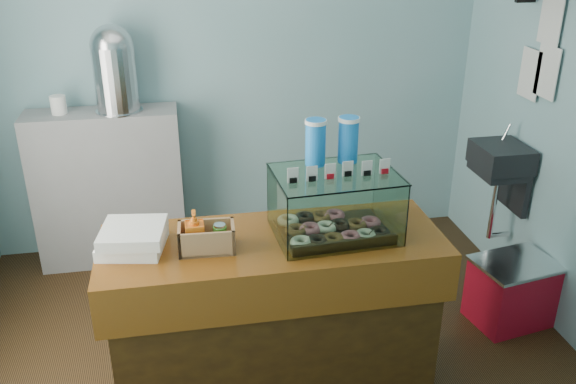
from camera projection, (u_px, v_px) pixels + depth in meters
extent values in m
plane|color=black|center=(267.00, 359.00, 3.42)|extent=(3.50, 3.50, 0.00)
cube|color=#76A7AC|center=(231.00, 55.00, 4.19)|extent=(3.50, 0.04, 2.80)
cube|color=#76A7AC|center=(352.00, 300.00, 1.50)|extent=(3.50, 0.04, 2.80)
cube|color=black|center=(501.00, 157.00, 3.81)|extent=(0.30, 0.35, 0.15)
cube|color=black|center=(515.00, 184.00, 3.92)|extent=(0.04, 0.30, 0.35)
cylinder|color=silver|center=(506.00, 133.00, 3.86)|extent=(0.02, 0.02, 0.12)
cylinder|color=silver|center=(494.00, 207.00, 3.96)|extent=(0.04, 0.04, 0.45)
cube|color=silver|center=(547.00, 72.00, 3.52)|extent=(0.01, 0.21, 0.30)
cube|color=silver|center=(530.00, 74.00, 3.69)|extent=(0.01, 0.21, 0.30)
cube|color=silver|center=(551.00, 18.00, 3.44)|extent=(0.01, 0.21, 0.30)
cube|color=#43290C|center=(274.00, 324.00, 3.03)|extent=(1.50, 0.56, 0.84)
cube|color=#4F250A|center=(273.00, 245.00, 2.84)|extent=(1.60, 0.60, 0.06)
cube|color=#4F250A|center=(284.00, 300.00, 2.64)|extent=(1.60, 0.04, 0.18)
cube|color=gray|center=(110.00, 188.00, 4.23)|extent=(1.00, 0.32, 1.10)
cube|color=#301E0E|center=(334.00, 231.00, 2.88)|extent=(0.51, 0.38, 0.02)
torus|color=beige|center=(302.00, 242.00, 2.73)|extent=(0.10, 0.10, 0.03)
torus|color=black|center=(318.00, 240.00, 2.74)|extent=(0.10, 0.10, 0.03)
torus|color=brown|center=(334.00, 238.00, 2.76)|extent=(0.10, 0.10, 0.03)
torus|color=#C45C6A|center=(350.00, 237.00, 2.78)|extent=(0.10, 0.10, 0.03)
torus|color=beige|center=(365.00, 235.00, 2.79)|extent=(0.10, 0.10, 0.03)
torus|color=black|center=(380.00, 233.00, 2.81)|extent=(0.10, 0.10, 0.03)
torus|color=brown|center=(296.00, 231.00, 2.83)|extent=(0.10, 0.10, 0.03)
torus|color=#C45C6A|center=(311.00, 229.00, 2.85)|extent=(0.10, 0.10, 0.03)
torus|color=beige|center=(326.00, 227.00, 2.86)|extent=(0.10, 0.10, 0.03)
torus|color=black|center=(341.00, 225.00, 2.88)|extent=(0.10, 0.10, 0.03)
torus|color=brown|center=(356.00, 223.00, 2.89)|extent=(0.10, 0.10, 0.03)
torus|color=#C45C6A|center=(371.00, 222.00, 2.91)|extent=(0.10, 0.10, 0.03)
torus|color=beige|center=(289.00, 220.00, 2.93)|extent=(0.10, 0.10, 0.03)
torus|color=black|center=(304.00, 218.00, 2.95)|extent=(0.10, 0.10, 0.03)
torus|color=brown|center=(319.00, 216.00, 2.96)|extent=(0.10, 0.10, 0.03)
torus|color=#C45C6A|center=(334.00, 215.00, 2.98)|extent=(0.10, 0.10, 0.03)
cube|color=white|center=(349.00, 224.00, 2.65)|extent=(0.55, 0.04, 0.30)
cube|color=white|center=(322.00, 188.00, 3.00)|extent=(0.55, 0.04, 0.30)
cube|color=white|center=(277.00, 211.00, 2.76)|extent=(0.03, 0.40, 0.30)
cube|color=white|center=(390.00, 199.00, 2.88)|extent=(0.03, 0.40, 0.30)
cube|color=white|center=(336.00, 174.00, 2.76)|extent=(0.58, 0.44, 0.01)
cube|color=silver|center=(293.00, 175.00, 2.65)|extent=(0.05, 0.01, 0.07)
cube|color=black|center=(293.00, 180.00, 2.66)|extent=(0.03, 0.02, 0.02)
cube|color=silver|center=(312.00, 173.00, 2.67)|extent=(0.05, 0.01, 0.07)
cube|color=black|center=(312.00, 178.00, 2.68)|extent=(0.03, 0.02, 0.02)
cube|color=silver|center=(330.00, 171.00, 2.69)|extent=(0.05, 0.01, 0.07)
cube|color=#AB0D18|center=(330.00, 176.00, 2.70)|extent=(0.03, 0.02, 0.02)
cube|color=silver|center=(349.00, 170.00, 2.71)|extent=(0.05, 0.01, 0.07)
cube|color=black|center=(348.00, 174.00, 2.72)|extent=(0.03, 0.02, 0.02)
cube|color=silver|center=(367.00, 168.00, 2.73)|extent=(0.05, 0.01, 0.07)
cube|color=black|center=(367.00, 173.00, 2.74)|extent=(0.03, 0.02, 0.02)
cube|color=silver|center=(385.00, 166.00, 2.75)|extent=(0.05, 0.01, 0.07)
cube|color=#AB0D18|center=(384.00, 171.00, 2.76)|extent=(0.03, 0.02, 0.02)
cylinder|color=#1B82E8|center=(315.00, 142.00, 2.82)|extent=(0.09, 0.09, 0.22)
cylinder|color=white|center=(316.00, 122.00, 2.78)|extent=(0.10, 0.10, 0.02)
cylinder|color=#1B82E8|center=(348.00, 140.00, 2.85)|extent=(0.09, 0.09, 0.22)
cylinder|color=white|center=(349.00, 119.00, 2.81)|extent=(0.10, 0.10, 0.02)
cube|color=#A27951|center=(207.00, 248.00, 2.74)|extent=(0.26, 0.16, 0.01)
cube|color=#A27951|center=(207.00, 245.00, 2.66)|extent=(0.25, 0.03, 0.12)
cube|color=#A27951|center=(206.00, 231.00, 2.78)|extent=(0.25, 0.03, 0.12)
cube|color=#A27951|center=(180.00, 240.00, 2.70)|extent=(0.02, 0.15, 0.12)
cube|color=#A27951|center=(233.00, 236.00, 2.73)|extent=(0.02, 0.15, 0.12)
imported|color=orange|center=(195.00, 230.00, 2.69)|extent=(0.09, 0.09, 0.18)
cylinder|color=#3C8524|center=(220.00, 237.00, 2.72)|extent=(0.06, 0.06, 0.10)
cylinder|color=silver|center=(220.00, 226.00, 2.70)|extent=(0.05, 0.05, 0.01)
cube|color=white|center=(133.00, 243.00, 2.74)|extent=(0.32, 0.32, 0.06)
cube|color=white|center=(133.00, 233.00, 2.71)|extent=(0.31, 0.31, 0.06)
cylinder|color=silver|center=(119.00, 110.00, 4.02)|extent=(0.31, 0.31, 0.01)
cylinder|color=silver|center=(116.00, 79.00, 3.93)|extent=(0.27, 0.27, 0.42)
sphere|color=silver|center=(112.00, 46.00, 3.84)|extent=(0.27, 0.27, 0.27)
cube|color=red|center=(511.00, 293.00, 3.68)|extent=(0.50, 0.41, 0.39)
cube|color=silver|center=(517.00, 264.00, 3.60)|extent=(0.52, 0.44, 0.02)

